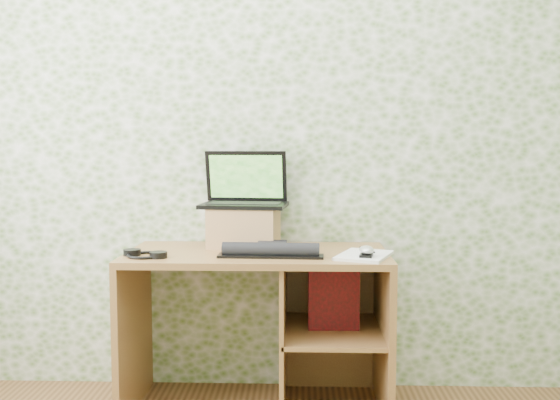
{
  "coord_description": "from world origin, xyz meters",
  "views": [
    {
      "loc": [
        0.2,
        -1.4,
        1.24
      ],
      "look_at": [
        0.11,
        1.39,
        0.99
      ],
      "focal_mm": 40.0,
      "sensor_mm": 36.0,
      "label": 1
    }
  ],
  "objects_px": {
    "riser": "(244,227)",
    "keyboard": "(271,250)",
    "desk": "(275,307)",
    "laptop": "(245,193)",
    "notepad": "(364,255)"
  },
  "relations": [
    {
      "from": "riser",
      "to": "keyboard",
      "type": "bearing_deg",
      "value": -57.82
    },
    {
      "from": "riser",
      "to": "desk",
      "type": "bearing_deg",
      "value": -37.44
    },
    {
      "from": "laptop",
      "to": "notepad",
      "type": "height_order",
      "value": "laptop"
    },
    {
      "from": "desk",
      "to": "riser",
      "type": "distance_m",
      "value": 0.41
    },
    {
      "from": "riser",
      "to": "keyboard",
      "type": "relative_size",
      "value": 0.68
    },
    {
      "from": "laptop",
      "to": "notepad",
      "type": "distance_m",
      "value": 0.68
    },
    {
      "from": "keyboard",
      "to": "notepad",
      "type": "xyz_separation_m",
      "value": [
        0.41,
        -0.04,
        -0.02
      ]
    },
    {
      "from": "desk",
      "to": "riser",
      "type": "relative_size",
      "value": 3.76
    },
    {
      "from": "laptop",
      "to": "keyboard",
      "type": "height_order",
      "value": "laptop"
    },
    {
      "from": "notepad",
      "to": "riser",
      "type": "bearing_deg",
      "value": 175.27
    },
    {
      "from": "desk",
      "to": "laptop",
      "type": "height_order",
      "value": "laptop"
    },
    {
      "from": "laptop",
      "to": "keyboard",
      "type": "xyz_separation_m",
      "value": [
        0.14,
        -0.27,
        -0.23
      ]
    },
    {
      "from": "riser",
      "to": "notepad",
      "type": "relative_size",
      "value": 1.11
    },
    {
      "from": "keyboard",
      "to": "notepad",
      "type": "bearing_deg",
      "value": -3.46
    },
    {
      "from": "keyboard",
      "to": "notepad",
      "type": "height_order",
      "value": "keyboard"
    }
  ]
}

